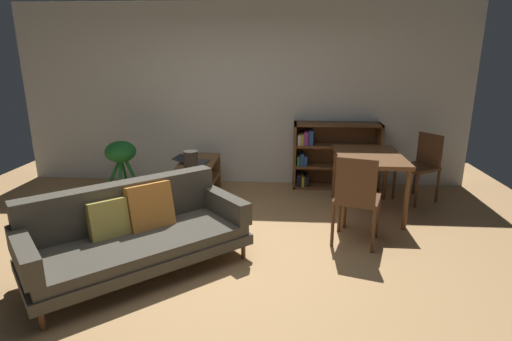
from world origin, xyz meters
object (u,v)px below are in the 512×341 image
media_console (196,183)px  dining_chair_near (422,163)px  open_laptop (193,161)px  desk_speaker (191,162)px  dining_chair_far (356,195)px  fabric_couch (135,231)px  dining_table (369,161)px  potted_floor_plant (121,162)px  bookshelf (331,155)px

media_console → dining_chair_near: dining_chair_near is taller
media_console → open_laptop: 0.31m
desk_speaker → dining_chair_far: (1.92, -0.82, -0.11)m
open_laptop → dining_chair_near: (3.12, 0.21, -0.03)m
desk_speaker → dining_chair_far: dining_chair_far is taller
fabric_couch → dining_chair_near: size_ratio=2.24×
dining_table → dining_chair_far: bearing=-107.4°
potted_floor_plant → dining_chair_far: bearing=-23.2°
media_console → dining_table: 2.30m
fabric_couch → desk_speaker: desk_speaker is taller
dining_table → dining_chair_far: size_ratio=1.16×
dining_chair_near → potted_floor_plant: bearing=-177.2°
fabric_couch → media_console: fabric_couch is taller
fabric_couch → dining_table: bearing=33.0°
open_laptop → potted_floor_plant: bearing=179.7°
dining_chair_near → bookshelf: bearing=156.2°
open_laptop → desk_speaker: size_ratio=1.80×
dining_chair_far → dining_chair_near: bearing=53.0°
desk_speaker → potted_floor_plant: potted_floor_plant is taller
dining_table → dining_chair_far: dining_chair_far is taller
media_console → dining_chair_far: bearing=-31.4°
fabric_couch → dining_chair_near: dining_chair_near is taller
dining_chair_far → open_laptop: bearing=147.3°
fabric_couch → open_laptop: bearing=85.8°
dining_chair_near → bookshelf: (-1.17, 0.52, -0.03)m
media_console → desk_speaker: bearing=-84.9°
dining_chair_far → bookshelf: 2.00m
dining_chair_near → bookshelf: 1.28m
potted_floor_plant → dining_chair_far: size_ratio=0.83×
open_laptop → dining_chair_near: dining_chair_near is taller
dining_table → dining_chair_near: size_ratio=1.23×
media_console → desk_speaker: desk_speaker is taller
potted_floor_plant → dining_chair_near: bearing=2.8°
media_console → potted_floor_plant: size_ratio=1.68×
dining_table → dining_chair_near: 0.99m
desk_speaker → dining_chair_near: (3.04, 0.66, -0.14)m
open_laptop → dining_chair_far: dining_chair_far is taller
open_laptop → desk_speaker: bearing=-80.3°
dining_chair_near → desk_speaker: bearing=-167.7°
fabric_couch → desk_speaker: 1.49m
dining_table → bookshelf: bearing=108.2°
open_laptop → bookshelf: bearing=20.4°
fabric_couch → dining_chair_near: bearing=33.0°
desk_speaker → bookshelf: bookshelf is taller
bookshelf → potted_floor_plant: bearing=-166.4°
potted_floor_plant → dining_chair_near: 4.13m
fabric_couch → open_laptop: 1.92m
potted_floor_plant → desk_speaker: bearing=-23.1°
fabric_couch → dining_chair_far: 2.23m
dining_chair_far → dining_table: bearing=72.6°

